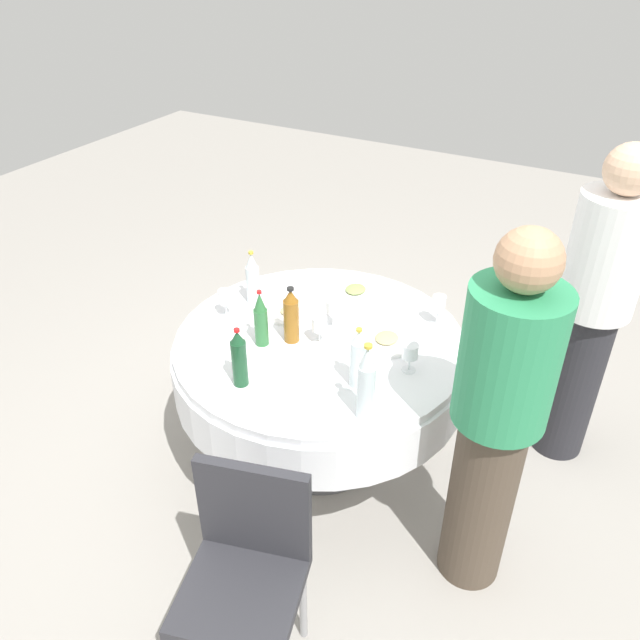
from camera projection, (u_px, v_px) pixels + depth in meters
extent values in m
plane|color=gray|center=(320.00, 454.00, 3.29)|extent=(10.00, 10.00, 0.00)
cylinder|color=white|center=(320.00, 341.00, 2.89)|extent=(1.34, 1.34, 0.04)
cylinder|color=white|center=(320.00, 364.00, 2.97)|extent=(1.37, 1.37, 0.22)
cylinder|color=slate|center=(320.00, 420.00, 3.16)|extent=(0.14, 0.14, 0.48)
cylinder|color=slate|center=(320.00, 452.00, 3.28)|extent=(0.56, 0.56, 0.03)
cylinder|color=silver|center=(253.00, 285.00, 3.09)|extent=(0.07, 0.07, 0.20)
cone|color=silver|center=(251.00, 261.00, 3.02)|extent=(0.06, 0.06, 0.07)
cylinder|color=gold|center=(251.00, 253.00, 3.00)|extent=(0.02, 0.02, 0.01)
cylinder|color=#194728|center=(240.00, 363.00, 2.55)|extent=(0.06, 0.06, 0.21)
cone|color=#194728|center=(237.00, 337.00, 2.48)|extent=(0.06, 0.06, 0.05)
cylinder|color=red|center=(237.00, 330.00, 2.46)|extent=(0.02, 0.02, 0.01)
cylinder|color=silver|center=(366.00, 392.00, 2.37)|extent=(0.07, 0.07, 0.24)
cone|color=silver|center=(368.00, 357.00, 2.28)|extent=(0.06, 0.06, 0.09)
cylinder|color=gold|center=(368.00, 346.00, 2.26)|extent=(0.03, 0.03, 0.01)
cylinder|color=#2D6B38|center=(261.00, 327.00, 2.80)|extent=(0.06, 0.06, 0.18)
cone|color=#2D6B38|center=(260.00, 302.00, 2.73)|extent=(0.06, 0.06, 0.08)
cylinder|color=red|center=(259.00, 292.00, 2.70)|extent=(0.02, 0.02, 0.01)
cylinder|color=silver|center=(358.00, 364.00, 2.54)|extent=(0.07, 0.07, 0.21)
cone|color=silver|center=(359.00, 337.00, 2.47)|extent=(0.06, 0.06, 0.05)
cylinder|color=gold|center=(359.00, 330.00, 2.45)|extent=(0.03, 0.03, 0.01)
cylinder|color=#8C5619|center=(291.00, 321.00, 2.81)|extent=(0.07, 0.07, 0.21)
cone|color=#8C5619|center=(291.00, 296.00, 2.74)|extent=(0.06, 0.06, 0.06)
cylinder|color=black|center=(290.00, 289.00, 2.72)|extent=(0.03, 0.03, 0.01)
cylinder|color=white|center=(227.00, 315.00, 3.04)|extent=(0.06, 0.06, 0.00)
cylinder|color=white|center=(226.00, 309.00, 3.02)|extent=(0.01, 0.01, 0.07)
cylinder|color=white|center=(225.00, 297.00, 2.99)|extent=(0.06, 0.06, 0.07)
cylinder|color=gold|center=(225.00, 300.00, 3.00)|extent=(0.05, 0.05, 0.03)
cylinder|color=white|center=(437.00, 324.00, 2.98)|extent=(0.06, 0.06, 0.00)
cylinder|color=white|center=(437.00, 316.00, 2.96)|extent=(0.01, 0.01, 0.08)
cylinder|color=white|center=(439.00, 303.00, 2.92)|extent=(0.06, 0.06, 0.07)
cylinder|color=maroon|center=(439.00, 307.00, 2.93)|extent=(0.05, 0.05, 0.03)
cylinder|color=white|center=(319.00, 342.00, 2.85)|extent=(0.06, 0.06, 0.00)
cylinder|color=white|center=(319.00, 336.00, 2.83)|extent=(0.01, 0.01, 0.06)
cylinder|color=white|center=(319.00, 324.00, 2.80)|extent=(0.07, 0.07, 0.07)
cylinder|color=maroon|center=(319.00, 327.00, 2.81)|extent=(0.06, 0.06, 0.03)
cylinder|color=white|center=(333.00, 327.00, 2.96)|extent=(0.06, 0.06, 0.00)
cylinder|color=white|center=(333.00, 319.00, 2.93)|extent=(0.01, 0.01, 0.08)
cylinder|color=white|center=(333.00, 306.00, 2.89)|extent=(0.07, 0.07, 0.06)
cylinder|color=maroon|center=(333.00, 310.00, 2.90)|extent=(0.06, 0.06, 0.02)
cylinder|color=white|center=(409.00, 370.00, 2.68)|extent=(0.06, 0.06, 0.00)
cylinder|color=white|center=(409.00, 363.00, 2.66)|extent=(0.01, 0.01, 0.06)
cylinder|color=white|center=(410.00, 351.00, 2.63)|extent=(0.07, 0.07, 0.06)
cylinder|color=maroon|center=(410.00, 354.00, 2.64)|extent=(0.06, 0.06, 0.03)
cylinder|color=white|center=(387.00, 341.00, 2.85)|extent=(0.26, 0.26, 0.02)
ellipsoid|color=tan|center=(387.00, 338.00, 2.84)|extent=(0.12, 0.10, 0.02)
cylinder|color=white|center=(290.00, 313.00, 3.05)|extent=(0.22, 0.22, 0.02)
ellipsoid|color=tan|center=(290.00, 310.00, 3.04)|extent=(0.10, 0.09, 0.02)
cylinder|color=white|center=(355.00, 292.00, 3.21)|extent=(0.25, 0.25, 0.02)
ellipsoid|color=#8C9E59|center=(356.00, 289.00, 3.20)|extent=(0.11, 0.10, 0.02)
cube|color=silver|center=(305.00, 405.00, 2.49)|extent=(0.12, 0.15, 0.00)
cube|color=silver|center=(283.00, 372.00, 2.67)|extent=(0.08, 0.17, 0.00)
cube|color=silver|center=(279.00, 286.00, 3.28)|extent=(0.18, 0.07, 0.00)
cube|color=white|center=(206.00, 348.00, 2.79)|extent=(0.19, 0.19, 0.02)
cylinder|color=#4C3F33|center=(481.00, 497.00, 2.50)|extent=(0.26, 0.26, 0.85)
cylinder|color=#2D8C59|center=(509.00, 358.00, 2.12)|extent=(0.34, 0.34, 0.53)
sphere|color=tan|center=(529.00, 260.00, 1.92)|extent=(0.22, 0.22, 0.22)
cylinder|color=#26262B|center=(572.00, 381.00, 3.12)|extent=(0.26, 0.26, 0.85)
cylinder|color=white|center=(607.00, 255.00, 2.74)|extent=(0.34, 0.34, 0.56)
sphere|color=#D8AD8C|center=(631.00, 169.00, 2.53)|extent=(0.22, 0.22, 0.22)
cube|color=#2D2D33|center=(240.00, 594.00, 2.12)|extent=(0.49, 0.49, 0.04)
cube|color=#2D2D33|center=(254.00, 511.00, 2.15)|extent=(0.14, 0.40, 0.42)
cylinder|color=gray|center=(218.00, 582.00, 2.42)|extent=(0.03, 0.03, 0.43)
cylinder|color=gray|center=(303.00, 601.00, 2.35)|extent=(0.03, 0.03, 0.43)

